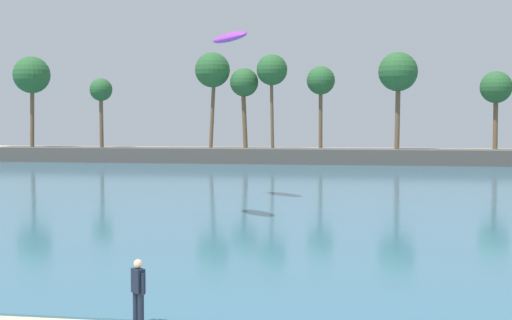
% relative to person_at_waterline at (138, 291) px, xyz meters
% --- Properties ---
extents(sea, '(220.00, 107.63, 0.06)m').
position_rel_person_at_waterline_xyz_m(sea, '(3.18, 54.31, -0.86)').
color(sea, '#386B84').
rests_on(sea, ground).
extents(palm_headland, '(88.70, 6.46, 13.29)m').
position_rel_person_at_waterline_xyz_m(palm_headland, '(0.29, 68.19, 3.26)').
color(palm_headland, '#514C47').
rests_on(palm_headland, ground).
extents(person_at_waterline, '(0.44, 0.39, 1.67)m').
position_rel_person_at_waterline_xyz_m(person_at_waterline, '(0.00, 0.00, 0.00)').
color(person_at_waterline, '#141E33').
rests_on(person_at_waterline, ground).
extents(kite_aloft_low_near_shore, '(3.54, 3.81, 0.97)m').
position_rel_person_at_waterline_xyz_m(kite_aloft_low_near_shore, '(-3.44, 27.87, 9.28)').
color(kite_aloft_low_near_shore, purple).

